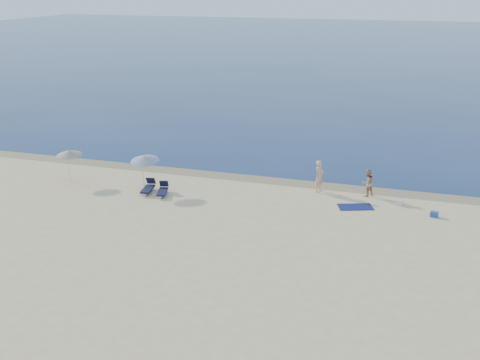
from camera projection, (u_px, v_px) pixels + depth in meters
name	position (u px, v px, depth m)	size (l,w,h in m)	color
sea	(393.00, 48.00, 109.93)	(240.00, 160.00, 0.01)	#0C204B
wet_sand_strip	(297.00, 183.00, 37.10)	(240.00, 1.60, 0.00)	#847254
person_left	(319.00, 176.00, 35.27)	(0.69, 0.45, 1.89)	tan
person_right	(367.00, 183.00, 34.63)	(0.77, 0.60, 1.59)	tan
beach_towel	(355.00, 207.00, 33.12)	(1.87, 1.04, 0.03)	#0E1549
white_bag	(400.00, 202.00, 33.41)	(0.36, 0.31, 0.31)	silver
blue_cooler	(434.00, 214.00, 31.74)	(0.40, 0.29, 0.29)	#1B4894
umbrella_near	(145.00, 159.00, 35.38)	(1.78, 1.81, 2.24)	silver
umbrella_far	(69.00, 153.00, 36.91)	(1.81, 1.83, 2.09)	silver
lounger_left	(148.00, 188.00, 35.46)	(0.81, 1.70, 0.72)	#121633
lounger_right	(163.00, 190.00, 35.03)	(0.92, 1.64, 0.69)	#131435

